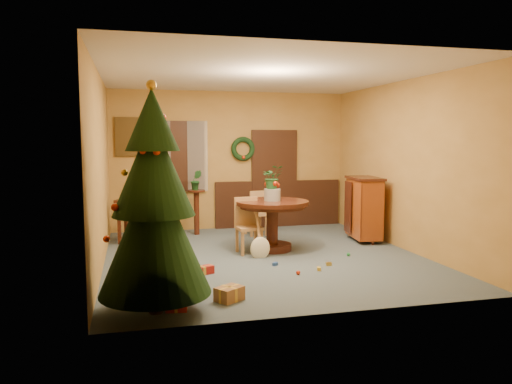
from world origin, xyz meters
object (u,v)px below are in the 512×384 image
object	(u,v)px
chair_near	(248,223)
writing_desk	(143,210)
dining_table	(272,216)
christmas_tree	(154,205)
sideboard	(364,207)

from	to	relation	value
chair_near	writing_desk	xyz separation A→B (m)	(-1.69, 1.22, 0.11)
dining_table	christmas_tree	distance (m)	3.46
dining_table	writing_desk	world-z (taller)	dining_table
chair_near	writing_desk	distance (m)	2.09
chair_near	christmas_tree	distance (m)	3.18
christmas_tree	writing_desk	world-z (taller)	christmas_tree
christmas_tree	writing_desk	bearing A→B (deg)	90.75
dining_table	writing_desk	xyz separation A→B (m)	(-2.14, 1.16, 0.01)
chair_near	dining_table	bearing A→B (deg)	8.28
dining_table	christmas_tree	bearing A→B (deg)	-127.78
sideboard	christmas_tree	bearing A→B (deg)	-142.44
sideboard	chair_near	bearing A→B (deg)	-169.57
dining_table	chair_near	bearing A→B (deg)	-171.72
writing_desk	christmas_tree	bearing A→B (deg)	-89.25
dining_table	chair_near	distance (m)	0.46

